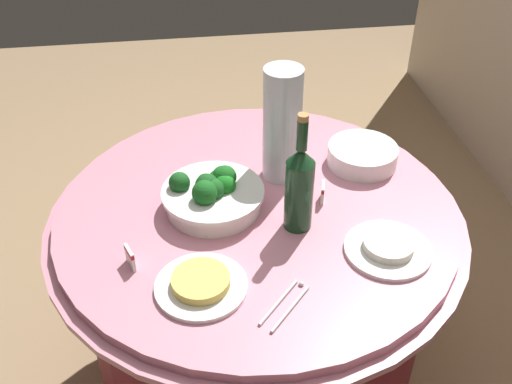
# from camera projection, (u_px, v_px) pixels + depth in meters

# --- Properties ---
(ground_plane) EXTENTS (6.00, 6.00, 0.00)m
(ground_plane) POSITION_uv_depth(u_px,v_px,m) (256.00, 370.00, 2.07)
(ground_plane) COLOR #9E7F5B
(buffet_table) EXTENTS (1.16, 1.16, 0.74)m
(buffet_table) POSITION_uv_depth(u_px,v_px,m) (256.00, 297.00, 1.85)
(buffet_table) COLOR maroon
(buffet_table) RESTS_ON ground_plane
(broccoli_bowl) EXTENTS (0.28, 0.28, 0.12)m
(broccoli_bowl) POSITION_uv_depth(u_px,v_px,m) (213.00, 194.00, 1.59)
(broccoli_bowl) COLOR white
(broccoli_bowl) RESTS_ON buffet_table
(plate_stack) EXTENTS (0.21, 0.21, 0.06)m
(plate_stack) POSITION_uv_depth(u_px,v_px,m) (362.00, 155.00, 1.77)
(plate_stack) COLOR white
(plate_stack) RESTS_ON buffet_table
(wine_bottle) EXTENTS (0.07, 0.07, 0.34)m
(wine_bottle) POSITION_uv_depth(u_px,v_px,m) (299.00, 186.00, 1.48)
(wine_bottle) COLOR #163D1F
(wine_bottle) RESTS_ON buffet_table
(decorative_fruit_vase) EXTENTS (0.11, 0.11, 0.34)m
(decorative_fruit_vase) POSITION_uv_depth(u_px,v_px,m) (282.00, 128.00, 1.65)
(decorative_fruit_vase) COLOR silver
(decorative_fruit_vase) RESTS_ON buffet_table
(serving_tongs) EXTENTS (0.15, 0.14, 0.01)m
(serving_tongs) POSITION_uv_depth(u_px,v_px,m) (285.00, 303.00, 1.34)
(serving_tongs) COLOR silver
(serving_tongs) RESTS_ON buffet_table
(food_plate_noodles) EXTENTS (0.22, 0.22, 0.04)m
(food_plate_noodles) POSITION_uv_depth(u_px,v_px,m) (201.00, 284.00, 1.37)
(food_plate_noodles) COLOR white
(food_plate_noodles) RESTS_ON buffet_table
(food_plate_rice) EXTENTS (0.22, 0.22, 0.03)m
(food_plate_rice) POSITION_uv_depth(u_px,v_px,m) (388.00, 248.00, 1.47)
(food_plate_rice) COLOR white
(food_plate_rice) RESTS_ON buffet_table
(label_placard_front) EXTENTS (0.05, 0.02, 0.05)m
(label_placard_front) POSITION_uv_depth(u_px,v_px,m) (286.00, 116.00, 1.96)
(label_placard_front) COLOR white
(label_placard_front) RESTS_ON buffet_table
(label_placard_mid) EXTENTS (0.05, 0.02, 0.05)m
(label_placard_mid) POSITION_uv_depth(u_px,v_px,m) (323.00, 192.00, 1.63)
(label_placard_mid) COLOR white
(label_placard_mid) RESTS_ON buffet_table
(label_placard_rear) EXTENTS (0.05, 0.03, 0.05)m
(label_placard_rear) POSITION_uv_depth(u_px,v_px,m) (130.00, 256.00, 1.42)
(label_placard_rear) COLOR white
(label_placard_rear) RESTS_ON buffet_table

